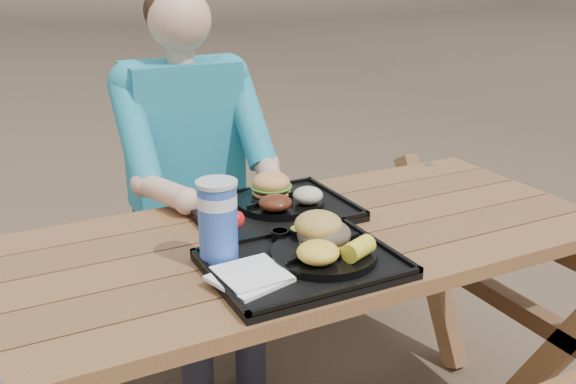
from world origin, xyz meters
name	(u,v)px	position (x,y,z in m)	size (l,w,h in m)	color
picnic_table	(288,356)	(0.00, 0.00, 0.38)	(1.80, 1.49, 0.75)	#999999
tray_near	(303,265)	(-0.05, -0.18, 0.76)	(0.45, 0.35, 0.02)	black
tray_far	(272,211)	(0.03, 0.17, 0.76)	(0.45, 0.35, 0.02)	black
plate_near	(324,254)	(0.00, -0.19, 0.78)	(0.26, 0.26, 0.02)	black
plate_far	(280,202)	(0.06, 0.18, 0.78)	(0.26, 0.26, 0.02)	black
napkin_stack	(249,277)	(-0.21, -0.21, 0.78)	(0.15, 0.15, 0.02)	white
soda_cup	(218,223)	(-0.23, -0.08, 0.86)	(0.09, 0.09, 0.19)	#1641AC
condiment_bbq	(280,235)	(-0.05, -0.05, 0.78)	(0.05, 0.05, 0.03)	black
condiment_mustard	(300,234)	(0.00, -0.07, 0.79)	(0.06, 0.06, 0.03)	yellow
sandwich	(324,220)	(0.02, -0.16, 0.86)	(0.13, 0.13, 0.13)	gold
mac_cheese	(318,252)	(-0.04, -0.24, 0.82)	(0.10, 0.10, 0.05)	yellow
corn_cob	(359,249)	(0.05, -0.26, 0.81)	(0.08, 0.08, 0.05)	yellow
cutlery_far	(216,216)	(-0.14, 0.18, 0.77)	(0.03, 0.16, 0.01)	black
burger	(271,178)	(0.06, 0.23, 0.84)	(0.12, 0.12, 0.10)	#E19B4F
baked_beans	(275,203)	(0.01, 0.10, 0.81)	(0.10, 0.10, 0.04)	#542110
potato_salad	(308,195)	(0.12, 0.11, 0.81)	(0.09, 0.09, 0.05)	beige
diner	(189,198)	(-0.05, 0.69, 0.64)	(0.48, 0.84, 1.28)	#18A1A9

